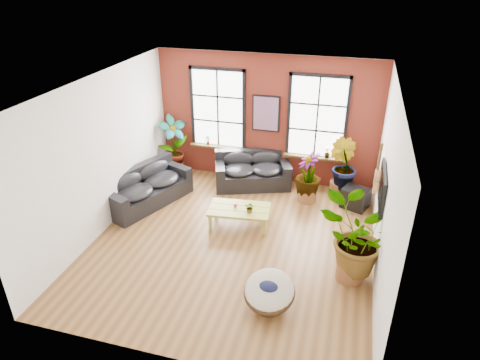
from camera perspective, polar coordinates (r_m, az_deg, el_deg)
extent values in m
cube|color=brown|center=(9.60, -0.96, -8.29)|extent=(6.00, 6.50, 0.02)
cube|color=white|center=(8.08, -1.16, 12.46)|extent=(6.00, 6.50, 0.02)
cube|color=#5E1D16|center=(11.62, 3.53, 8.02)|extent=(6.00, 0.02, 3.50)
cube|color=silver|center=(6.12, -9.89, -11.91)|extent=(6.00, 0.02, 3.50)
cube|color=silver|center=(9.91, -18.02, 3.17)|extent=(0.02, 6.50, 3.50)
cube|color=silver|center=(8.44, 18.95, -1.29)|extent=(0.02, 6.50, 3.50)
cube|color=white|center=(11.84, -2.98, 9.42)|extent=(1.40, 0.02, 2.10)
cube|color=#3D2B10|center=(12.15, -2.96, 4.47)|extent=(1.60, 0.22, 0.06)
cube|color=white|center=(11.32, 10.26, 8.16)|extent=(1.40, 0.02, 2.10)
cube|color=#3D2B10|center=(11.64, 9.78, 3.04)|extent=(1.60, 0.22, 0.06)
cube|color=black|center=(11.78, 1.67, 0.28)|extent=(2.23, 1.60, 0.46)
cube|color=black|center=(11.91, 1.52, 3.07)|extent=(1.98, 0.91, 0.47)
cube|color=black|center=(11.57, -2.69, 1.67)|extent=(0.56, 1.00, 0.24)
cube|color=black|center=(11.74, 6.01, 1.94)|extent=(0.56, 1.00, 0.24)
ellipsoid|color=black|center=(11.57, -0.18, 1.39)|extent=(1.07, 1.06, 0.26)
ellipsoid|color=black|center=(11.75, -0.28, 2.73)|extent=(0.88, 0.53, 0.45)
ellipsoid|color=black|center=(11.64, 3.60, 1.51)|extent=(1.07, 1.06, 0.26)
ellipsoid|color=black|center=(11.82, 3.44, 2.84)|extent=(0.88, 0.53, 0.45)
cube|color=black|center=(11.18, -12.19, -1.96)|extent=(1.79, 2.52, 0.45)
cube|color=black|center=(11.23, -13.65, 0.66)|extent=(1.11, 2.24, 0.47)
cube|color=black|center=(10.48, -16.65, -2.48)|extent=(0.99, 0.59, 0.24)
cube|color=black|center=(11.63, -8.50, 1.50)|extent=(0.99, 0.59, 0.24)
ellipsoid|color=black|center=(10.76, -13.99, -1.63)|extent=(1.14, 1.25, 0.26)
ellipsoid|color=black|center=(10.89, -15.03, -0.41)|extent=(0.63, 1.04, 0.45)
ellipsoid|color=black|center=(11.27, -10.39, 0.15)|extent=(1.14, 1.25, 0.26)
ellipsoid|color=black|center=(11.39, -11.42, 1.30)|extent=(0.63, 1.04, 0.45)
cube|color=#969D38|center=(9.95, -0.11, -3.93)|extent=(1.49, 0.95, 0.06)
cube|color=#3D2B10|center=(9.82, -0.24, -4.18)|extent=(1.40, 0.16, 0.00)
cube|color=#3D2B10|center=(10.04, 0.01, -3.39)|extent=(1.40, 0.16, 0.00)
cube|color=#969D38|center=(9.91, -3.99, -5.69)|extent=(0.08, 0.08, 0.39)
cube|color=#969D38|center=(9.73, 3.23, -6.34)|extent=(0.08, 0.08, 0.39)
cube|color=#969D38|center=(10.44, -3.21, -3.80)|extent=(0.08, 0.08, 0.39)
cube|color=#969D38|center=(10.27, 3.62, -4.37)|extent=(0.08, 0.08, 0.39)
cylinder|color=#D4353D|center=(9.96, -0.64, -3.36)|extent=(0.09, 0.09, 0.09)
cylinder|color=#392614|center=(8.00, 3.87, -15.98)|extent=(0.57, 0.57, 0.21)
torus|color=#392614|center=(7.83, 3.93, -14.67)|extent=(0.98, 0.98, 0.42)
ellipsoid|color=beige|center=(7.79, 3.94, -14.38)|extent=(0.95, 0.99, 0.57)
ellipsoid|color=#121639|center=(7.69, 3.88, -14.00)|extent=(0.37, 0.31, 0.16)
cube|color=black|center=(11.49, 3.49, 8.85)|extent=(0.74, 0.04, 0.98)
cube|color=#0C7F8C|center=(11.46, 3.46, 8.80)|extent=(0.66, 0.02, 0.90)
cube|color=black|center=(8.75, 18.42, -0.91)|extent=(0.06, 1.25, 0.72)
cube|color=black|center=(8.74, 18.19, -0.88)|extent=(0.01, 1.15, 0.62)
cylinder|color=#B27F4C|center=(9.91, 17.59, -0.75)|extent=(0.09, 0.38, 0.38)
cylinder|color=#B27F4C|center=(9.80, 17.79, 0.54)|extent=(0.09, 0.30, 0.30)
cylinder|color=black|center=(9.91, 17.56, -0.75)|extent=(0.09, 0.11, 0.11)
cube|color=#3D2B10|center=(9.65, 18.10, 2.50)|extent=(0.04, 0.05, 0.55)
cube|color=#3D2B10|center=(9.53, 18.38, 4.25)|extent=(0.06, 0.06, 0.14)
cube|color=black|center=(11.12, 15.14, -2.33)|extent=(0.77, 0.71, 0.52)
cylinder|color=brown|center=(12.57, -8.64, 1.52)|extent=(0.53, 0.53, 0.35)
cylinder|color=brown|center=(11.64, 13.09, -1.06)|extent=(0.59, 0.59, 0.37)
cylinder|color=brown|center=(8.78, 14.48, -11.54)|extent=(0.59, 0.59, 0.40)
cylinder|color=brown|center=(11.20, 8.93, -1.87)|extent=(0.52, 0.52, 0.36)
imported|color=#15521A|center=(12.28, -8.83, 4.87)|extent=(0.99, 1.02, 1.62)
imported|color=#15521A|center=(11.35, 13.50, 1.87)|extent=(0.99, 0.97, 1.40)
imported|color=#15521A|center=(8.37, 15.08, -7.62)|extent=(1.51, 1.35, 1.52)
imported|color=#15521A|center=(10.95, 9.10, 0.70)|extent=(0.88, 0.88, 1.19)
imported|color=#15521A|center=(9.71, 1.35, -3.69)|extent=(0.26, 0.24, 0.26)
imported|color=#15521A|center=(12.18, -4.33, 5.33)|extent=(0.17, 0.17, 0.27)
imported|color=#15521A|center=(11.56, 11.57, 3.57)|extent=(0.19, 0.19, 0.27)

